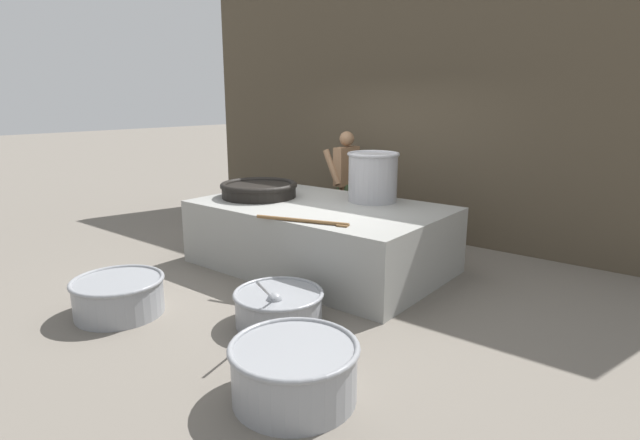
{
  "coord_description": "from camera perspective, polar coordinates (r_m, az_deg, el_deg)",
  "views": [
    {
      "loc": [
        3.89,
        -4.89,
        2.15
      ],
      "look_at": [
        0.0,
        0.0,
        0.63
      ],
      "focal_mm": 28.0,
      "sensor_mm": 36.0,
      "label": 1
    }
  ],
  "objects": [
    {
      "name": "ground_plane",
      "position": [
        6.61,
        0.0,
        -5.31
      ],
      "size": [
        60.0,
        60.0,
        0.0
      ],
      "primitive_type": "plane",
      "color": "slate"
    },
    {
      "name": "giant_wok_near",
      "position": [
        6.89,
        -6.99,
        3.54
      ],
      "size": [
        1.05,
        1.05,
        0.2
      ],
      "color": "black",
      "rests_on": "hearth_platform"
    },
    {
      "name": "hearth_platform",
      "position": [
        6.48,
        0.0,
        -1.8
      ],
      "size": [
        3.15,
        1.96,
        0.84
      ],
      "color": "gray",
      "rests_on": "ground_plane"
    },
    {
      "name": "stock_pot",
      "position": [
        6.56,
        6.06,
        5.03
      ],
      "size": [
        0.68,
        0.68,
        0.64
      ],
      "color": "#9E9EA3",
      "rests_on": "hearth_platform"
    },
    {
      "name": "prep_bowl_extra",
      "position": [
        3.79,
        -2.96,
        -16.62
      ],
      "size": [
        0.96,
        0.96,
        0.43
      ],
      "color": "gray",
      "rests_on": "ground_plane"
    },
    {
      "name": "prep_bowl_vegetables",
      "position": [
        4.95,
        -4.74,
        -9.74
      ],
      "size": [
        0.89,
        1.07,
        0.7
      ],
      "color": "gray",
      "rests_on": "ground_plane"
    },
    {
      "name": "cook",
      "position": [
        7.98,
        2.97,
        4.64
      ],
      "size": [
        0.38,
        0.6,
        1.66
      ],
      "rotation": [
        0.0,
        0.0,
        3.13
      ],
      "color": "#8C6647",
      "rests_on": "ground_plane"
    },
    {
      "name": "prep_bowl_meat",
      "position": [
        5.54,
        -22.02,
        -7.88
      ],
      "size": [
        0.92,
        0.92,
        0.38
      ],
      "color": "gray",
      "rests_on": "ground_plane"
    },
    {
      "name": "stirring_paddle",
      "position": [
        5.42,
        -1.59,
        -0.11
      ],
      "size": [
        1.05,
        0.39,
        0.04
      ],
      "rotation": [
        0.0,
        0.0,
        0.3
      ],
      "color": "brown",
      "rests_on": "hearth_platform"
    },
    {
      "name": "back_wall",
      "position": [
        8.14,
        10.24,
        12.87
      ],
      "size": [
        8.42,
        0.24,
        4.13
      ],
      "primitive_type": "cube",
      "color": "#4C4233",
      "rests_on": "ground_plane"
    }
  ]
}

